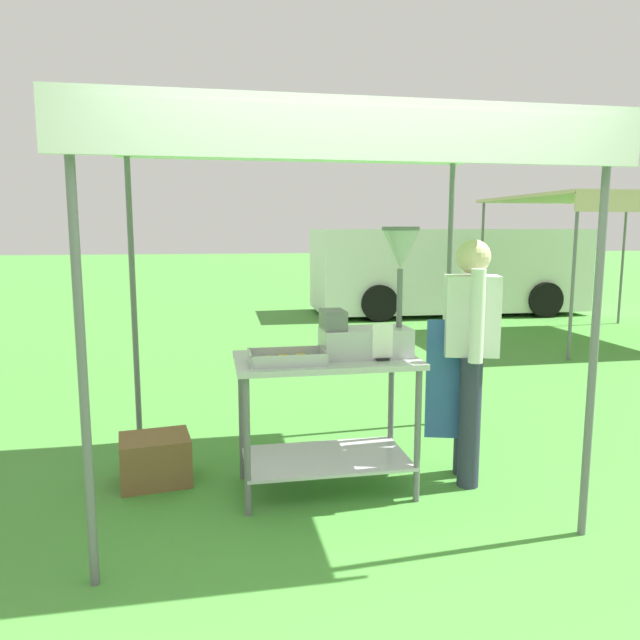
# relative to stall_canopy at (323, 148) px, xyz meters

# --- Properties ---
(ground_plane) EXTENTS (70.00, 70.00, 0.00)m
(ground_plane) POSITION_rel_stall_canopy_xyz_m (0.06, 5.05, -2.17)
(ground_plane) COLOR #478E38
(stall_canopy) EXTENTS (2.77, 2.16, 2.26)m
(stall_canopy) POSITION_rel_stall_canopy_xyz_m (0.00, 0.00, 0.00)
(stall_canopy) COLOR slate
(stall_canopy) RESTS_ON ground
(donut_cart) EXTENTS (1.14, 0.64, 0.88)m
(donut_cart) POSITION_rel_stall_canopy_xyz_m (0.00, -0.10, -1.55)
(donut_cart) COLOR #B7B7BC
(donut_cart) RESTS_ON ground
(donut_tray) EXTENTS (0.46, 0.28, 0.07)m
(donut_tray) POSITION_rel_stall_canopy_xyz_m (-0.26, -0.20, -1.27)
(donut_tray) COLOR #B7B7BC
(donut_tray) RESTS_ON donut_cart
(donut_fryer) EXTENTS (0.62, 0.28, 0.81)m
(donut_fryer) POSITION_rel_stall_canopy_xyz_m (0.30, -0.11, -1.01)
(donut_fryer) COLOR #B7B7BC
(donut_fryer) RESTS_ON donut_cart
(menu_sign) EXTENTS (0.13, 0.05, 0.23)m
(menu_sign) POSITION_rel_stall_canopy_xyz_m (0.32, -0.25, -1.20)
(menu_sign) COLOR black
(menu_sign) RESTS_ON donut_cart
(vendor) EXTENTS (0.47, 0.53, 1.61)m
(vendor) POSITION_rel_stall_canopy_xyz_m (0.95, -0.12, -1.27)
(vendor) COLOR #2D3347
(vendor) RESTS_ON ground
(supply_crate) EXTENTS (0.50, 0.43, 0.32)m
(supply_crate) POSITION_rel_stall_canopy_xyz_m (-1.09, 0.22, -2.01)
(supply_crate) COLOR brown
(supply_crate) RESTS_ON ground
(van_white) EXTENTS (5.36, 2.19, 1.69)m
(van_white) POSITION_rel_stall_canopy_xyz_m (4.06, 7.73, -1.29)
(van_white) COLOR white
(van_white) RESTS_ON ground
(neighbour_tent) EXTENTS (2.90, 2.82, 2.18)m
(neighbour_tent) POSITION_rel_stall_canopy_xyz_m (5.21, 4.42, -0.06)
(neighbour_tent) COLOR slate
(neighbour_tent) RESTS_ON ground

